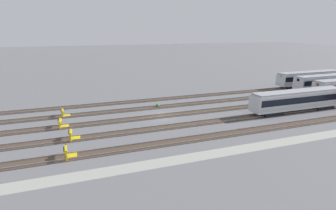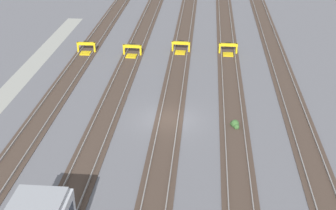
{
  "view_description": "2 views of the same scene",
  "coord_description": "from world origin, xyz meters",
  "px_view_note": "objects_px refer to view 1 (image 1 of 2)",
  "views": [
    {
      "loc": [
        -12.42,
        -38.68,
        13.73
      ],
      "look_at": [
        0.98,
        -0.0,
        1.8
      ],
      "focal_mm": 28.0,
      "sensor_mm": 36.0,
      "label": 1
    },
    {
      "loc": [
        32.41,
        2.67,
        17.71
      ],
      "look_at": [
        0.98,
        -0.0,
        1.8
      ],
      "focal_mm": 50.0,
      "sensor_mm": 36.0,
      "label": 2
    }
  ],
  "objects_px": {
    "bumper_stop_far_inner_track": "(64,113)",
    "subway_car_front_row_centre": "(310,78)",
    "subway_car_front_row_left_inner": "(328,82)",
    "bumper_stop_near_inner_track": "(73,135)",
    "subway_car_front_row_leftmost": "(298,100)",
    "bumper_stop_middle_track": "(62,124)",
    "bumper_stop_nearest_track": "(69,153)",
    "weed_clump": "(158,106)"
  },
  "relations": [
    {
      "from": "bumper_stop_middle_track",
      "to": "weed_clump",
      "type": "distance_m",
      "value": 16.85
    },
    {
      "from": "weed_clump",
      "to": "subway_car_front_row_centre",
      "type": "bearing_deg",
      "value": 6.98
    },
    {
      "from": "subway_car_front_row_leftmost",
      "to": "subway_car_front_row_left_inner",
      "type": "xyz_separation_m",
      "value": [
        18.94,
        10.2,
        0.0
      ]
    },
    {
      "from": "weed_clump",
      "to": "bumper_stop_middle_track",
      "type": "bearing_deg",
      "value": -162.19
    },
    {
      "from": "subway_car_front_row_centre",
      "to": "bumper_stop_far_inner_track",
      "type": "height_order",
      "value": "subway_car_front_row_centre"
    },
    {
      "from": "subway_car_front_row_left_inner",
      "to": "bumper_stop_far_inner_track",
      "type": "height_order",
      "value": "subway_car_front_row_left_inner"
    },
    {
      "from": "bumper_stop_middle_track",
      "to": "bumper_stop_nearest_track",
      "type": "bearing_deg",
      "value": -84.08
    },
    {
      "from": "bumper_stop_nearest_track",
      "to": "bumper_stop_near_inner_track",
      "type": "height_order",
      "value": "same"
    },
    {
      "from": "bumper_stop_middle_track",
      "to": "weed_clump",
      "type": "bearing_deg",
      "value": 17.81
    },
    {
      "from": "subway_car_front_row_left_inner",
      "to": "subway_car_front_row_centre",
      "type": "xyz_separation_m",
      "value": [
        -0.32,
        4.99,
        0.0
      ]
    },
    {
      "from": "subway_car_front_row_centre",
      "to": "bumper_stop_nearest_track",
      "type": "height_order",
      "value": "subway_car_front_row_centre"
    },
    {
      "from": "subway_car_front_row_centre",
      "to": "weed_clump",
      "type": "xyz_separation_m",
      "value": [
        -40.68,
        -4.98,
        -1.8
      ]
    },
    {
      "from": "bumper_stop_near_inner_track",
      "to": "bumper_stop_middle_track",
      "type": "relative_size",
      "value": 1.0
    },
    {
      "from": "weed_clump",
      "to": "bumper_stop_far_inner_track",
      "type": "bearing_deg",
      "value": -179.78
    },
    {
      "from": "bumper_stop_nearest_track",
      "to": "weed_clump",
      "type": "bearing_deg",
      "value": 45.58
    },
    {
      "from": "subway_car_front_row_left_inner",
      "to": "bumper_stop_near_inner_track",
      "type": "height_order",
      "value": "subway_car_front_row_left_inner"
    },
    {
      "from": "subway_car_front_row_centre",
      "to": "weed_clump",
      "type": "bearing_deg",
      "value": -173.02
    },
    {
      "from": "bumper_stop_far_inner_track",
      "to": "weed_clump",
      "type": "height_order",
      "value": "bumper_stop_far_inner_track"
    },
    {
      "from": "bumper_stop_nearest_track",
      "to": "bumper_stop_far_inner_track",
      "type": "relative_size",
      "value": 1.0
    },
    {
      "from": "subway_car_front_row_centre",
      "to": "bumper_stop_near_inner_track",
      "type": "height_order",
      "value": "subway_car_front_row_centre"
    },
    {
      "from": "subway_car_front_row_left_inner",
      "to": "bumper_stop_near_inner_track",
      "type": "relative_size",
      "value": 8.96
    },
    {
      "from": "subway_car_front_row_leftmost",
      "to": "subway_car_front_row_centre",
      "type": "distance_m",
      "value": 24.03
    },
    {
      "from": "bumper_stop_nearest_track",
      "to": "bumper_stop_middle_track",
      "type": "bearing_deg",
      "value": 95.92
    },
    {
      "from": "subway_car_front_row_centre",
      "to": "bumper_stop_middle_track",
      "type": "height_order",
      "value": "subway_car_front_row_centre"
    },
    {
      "from": "bumper_stop_far_inner_track",
      "to": "subway_car_front_row_centre",
      "type": "bearing_deg",
      "value": 5.09
    },
    {
      "from": "subway_car_front_row_leftmost",
      "to": "bumper_stop_nearest_track",
      "type": "bearing_deg",
      "value": -172.19
    },
    {
      "from": "subway_car_front_row_leftmost",
      "to": "bumper_stop_near_inner_track",
      "type": "relative_size",
      "value": 8.96
    },
    {
      "from": "bumper_stop_near_inner_track",
      "to": "weed_clump",
      "type": "xyz_separation_m",
      "value": [
        14.55,
        10.23,
        -0.27
      ]
    },
    {
      "from": "subway_car_front_row_left_inner",
      "to": "subway_car_front_row_leftmost",
      "type": "bearing_deg",
      "value": -151.7
    },
    {
      "from": "bumper_stop_nearest_track",
      "to": "bumper_stop_near_inner_track",
      "type": "bearing_deg",
      "value": 85.08
    },
    {
      "from": "subway_car_front_row_left_inner",
      "to": "weed_clump",
      "type": "height_order",
      "value": "subway_car_front_row_left_inner"
    },
    {
      "from": "subway_car_front_row_centre",
      "to": "subway_car_front_row_left_inner",
      "type": "bearing_deg",
      "value": -86.35
    },
    {
      "from": "subway_car_front_row_left_inner",
      "to": "bumper_stop_nearest_track",
      "type": "relative_size",
      "value": 8.97
    },
    {
      "from": "bumper_stop_nearest_track",
      "to": "weed_clump",
      "type": "height_order",
      "value": "bumper_stop_nearest_track"
    },
    {
      "from": "bumper_stop_near_inner_track",
      "to": "subway_car_front_row_centre",
      "type": "bearing_deg",
      "value": 15.4
    },
    {
      "from": "bumper_stop_nearest_track",
      "to": "bumper_stop_far_inner_track",
      "type": "xyz_separation_m",
      "value": [
        -0.9,
        15.23,
        0.0
      ]
    },
    {
      "from": "bumper_stop_nearest_track",
      "to": "bumper_stop_near_inner_track",
      "type": "distance_m",
      "value": 5.08
    },
    {
      "from": "bumper_stop_middle_track",
      "to": "bumper_stop_far_inner_track",
      "type": "relative_size",
      "value": 1.0
    },
    {
      "from": "bumper_stop_far_inner_track",
      "to": "bumper_stop_nearest_track",
      "type": "bearing_deg",
      "value": -86.62
    },
    {
      "from": "bumper_stop_middle_track",
      "to": "subway_car_front_row_left_inner",
      "type": "bearing_deg",
      "value": 5.15
    },
    {
      "from": "subway_car_front_row_leftmost",
      "to": "bumper_stop_nearest_track",
      "type": "height_order",
      "value": "subway_car_front_row_leftmost"
    },
    {
      "from": "subway_car_front_row_leftmost",
      "to": "bumper_stop_middle_track",
      "type": "relative_size",
      "value": 8.96
    }
  ]
}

